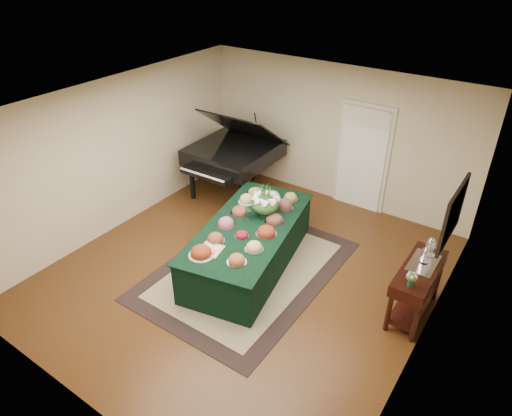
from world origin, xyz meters
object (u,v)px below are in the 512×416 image
Objects in this scene: mahogany_sideboard at (418,279)px; buffet_table at (249,245)px; floral_centerpiece at (265,201)px; grand_piano at (234,152)px.

buffet_table is at bearing -171.36° from mahogany_sideboard.
floral_centerpiece is (0.05, 0.39, 0.64)m from buffet_table.
mahogany_sideboard is (2.52, -0.00, -0.39)m from floral_centerpiece.
buffet_table is 2.47m from grand_piano.
grand_piano is 1.55× the size of mahogany_sideboard.
buffet_table is 6.40× the size of floral_centerpiece.
buffet_table is 2.42× the size of mahogany_sideboard.
mahogany_sideboard is (4.19, -1.39, -0.30)m from grand_piano.
buffet_table is 2.61m from mahogany_sideboard.
buffet_table is 1.56× the size of grand_piano.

